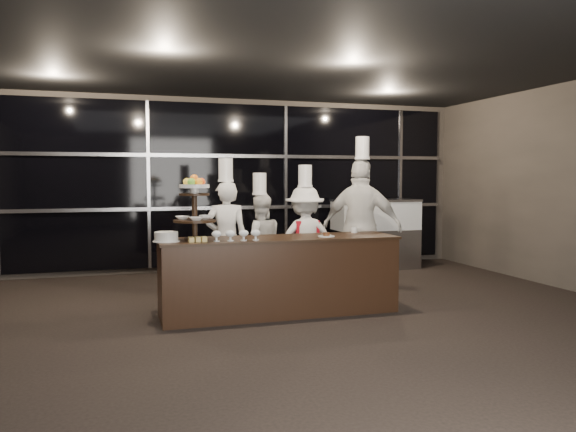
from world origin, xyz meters
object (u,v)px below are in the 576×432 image
object	(u,v)px
chef_b	(260,242)
chef_c	(305,239)
display_case	(376,230)
chef_d	(362,226)
layer_cake	(166,237)
display_stand	(194,203)
chef_a	(226,238)
buffet_counter	(279,275)

from	to	relation	value
chef_b	chef_c	bearing A→B (deg)	-20.80
display_case	chef_b	size ratio (longest dim) A/B	0.89
chef_d	layer_cake	bearing A→B (deg)	-164.45
display_stand	display_case	bearing A→B (deg)	36.95
layer_cake	chef_d	bearing A→B (deg)	15.55
chef_b	chef_c	world-z (taller)	chef_c
layer_cake	chef_b	distance (m)	1.96
chef_a	chef_c	xyz separation A→B (m)	(1.13, 0.03, -0.06)
chef_b	chef_d	xyz separation A→B (m)	(1.30, -0.58, 0.24)
display_case	chef_c	world-z (taller)	chef_c
display_case	layer_cake	bearing A→B (deg)	-144.89
display_case	chef_c	bearing A→B (deg)	-139.24
chef_a	chef_d	bearing A→B (deg)	-10.15
chef_a	chef_c	distance (m)	1.13
buffet_counter	display_stand	bearing A→B (deg)	-179.99
layer_cake	display_case	xyz separation A→B (m)	(3.90, 2.74, -0.29)
buffet_counter	display_case	xyz separation A→B (m)	(2.58, 2.69, 0.22)
layer_cake	chef_b	world-z (taller)	chef_b
display_stand	chef_c	xyz separation A→B (m)	(1.69, 1.06, -0.57)
layer_cake	display_case	distance (m)	4.77
chef_b	display_case	bearing A→B (deg)	29.42
buffet_counter	chef_b	size ratio (longest dim) A/B	1.68
buffet_counter	layer_cake	size ratio (longest dim) A/B	9.47
buffet_counter	display_stand	xyz separation A→B (m)	(-1.00, -0.00, 0.87)
display_case	chef_a	xyz separation A→B (m)	(-3.02, -1.66, 0.14)
chef_a	chef_b	distance (m)	0.60
buffet_counter	chef_c	xyz separation A→B (m)	(0.69, 1.06, 0.30)
layer_cake	chef_c	distance (m)	2.30
chef_b	chef_d	distance (m)	1.45
display_case	chef_a	distance (m)	3.45
display_case	chef_b	xyz separation A→B (m)	(-2.49, -1.40, 0.03)
layer_cake	chef_b	size ratio (longest dim) A/B	0.18
chef_a	chef_c	world-z (taller)	chef_a
buffet_counter	display_case	distance (m)	3.73
display_case	chef_b	bearing A→B (deg)	-150.58
chef_d	chef_a	bearing A→B (deg)	169.85
buffet_counter	chef_a	bearing A→B (deg)	113.12
chef_b	chef_c	distance (m)	0.64
chef_a	layer_cake	bearing A→B (deg)	-129.14
buffet_counter	chef_c	size ratio (longest dim) A/B	1.58
layer_cake	display_case	bearing A→B (deg)	35.11
layer_cake	chef_b	bearing A→B (deg)	43.48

